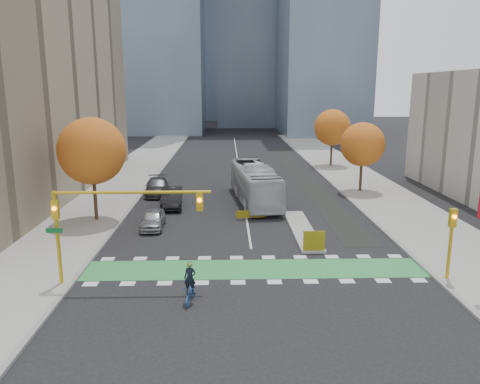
{
  "coord_description": "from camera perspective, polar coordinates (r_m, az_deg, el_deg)",
  "views": [
    {
      "loc": [
        -1.56,
        -24.23,
        10.38
      ],
      "look_at": [
        -0.63,
        8.86,
        3.0
      ],
      "focal_mm": 35.0,
      "sensor_mm": 36.0,
      "label": 1
    }
  ],
  "objects": [
    {
      "name": "curb_west",
      "position": [
        46.2,
        -12.09,
        -0.61
      ],
      "size": [
        0.3,
        120.0,
        0.16
      ],
      "primitive_type": "cube",
      "color": "gray",
      "rests_on": "ground"
    },
    {
      "name": "parked_car_a",
      "position": [
        35.98,
        -10.57,
        -3.26
      ],
      "size": [
        1.77,
        4.14,
        1.4
      ],
      "primitive_type": "imported",
      "rotation": [
        0.0,
        0.0,
        0.03
      ],
      "color": "#9D9CA2",
      "rests_on": "ground"
    },
    {
      "name": "parked_car_b",
      "position": [
        42.05,
        -8.31,
        -0.67
      ],
      "size": [
        2.19,
        5.28,
        1.7
      ],
      "primitive_type": "imported",
      "rotation": [
        0.0,
        0.0,
        0.08
      ],
      "color": "black",
      "rests_on": "ground"
    },
    {
      "name": "curb_east",
      "position": [
        46.87,
        12.71,
        -0.45
      ],
      "size": [
        0.3,
        120.0,
        0.16
      ],
      "primitive_type": "cube",
      "color": "gray",
      "rests_on": "ground"
    },
    {
      "name": "traffic_signal_west",
      "position": [
        25.37,
        -16.11,
        -2.42
      ],
      "size": [
        8.53,
        0.56,
        5.2
      ],
      "color": "#BF9914",
      "rests_on": "ground"
    },
    {
      "name": "bus",
      "position": [
        43.24,
        1.82,
        1.04
      ],
      "size": [
        4.33,
        12.76,
        3.49
      ],
      "primitive_type": "imported",
      "rotation": [
        0.0,
        0.0,
        0.11
      ],
      "color": "#B7BCC0",
      "rests_on": "ground"
    },
    {
      "name": "centre_line",
      "position": [
        65.08,
        -0.22,
        3.39
      ],
      "size": [
        0.15,
        70.0,
        0.01
      ],
      "primitive_type": "cube",
      "color": "silver",
      "rests_on": "ground"
    },
    {
      "name": "bike_crossing",
      "position": [
        27.79,
        1.75,
        -9.36
      ],
      "size": [
        20.0,
        3.0,
        0.01
      ],
      "primitive_type": "cube",
      "color": "#2E8D43",
      "rests_on": "ground"
    },
    {
      "name": "bike_lane_paint",
      "position": [
        55.96,
        7.74,
        1.76
      ],
      "size": [
        2.5,
        50.0,
        0.01
      ],
      "primitive_type": "cube",
      "color": "black",
      "rests_on": "ground"
    },
    {
      "name": "sidewalk_west",
      "position": [
        46.96,
        -16.3,
        -0.63
      ],
      "size": [
        7.0,
        120.0,
        0.15
      ],
      "primitive_type": "cube",
      "color": "gray",
      "rests_on": "ground"
    },
    {
      "name": "ground",
      "position": [
        26.41,
        1.94,
        -10.58
      ],
      "size": [
        300.0,
        300.0,
        0.0
      ],
      "primitive_type": "plane",
      "color": "black",
      "rests_on": "ground"
    },
    {
      "name": "tree_east_far",
      "position": [
        64.01,
        11.19,
        7.72
      ],
      "size": [
        4.8,
        4.8,
        7.65
      ],
      "color": "#332114",
      "rests_on": "ground"
    },
    {
      "name": "tree_east_near",
      "position": [
        48.5,
        14.71,
        5.62
      ],
      "size": [
        4.4,
        4.4,
        7.08
      ],
      "color": "#332114",
      "rests_on": "ground"
    },
    {
      "name": "median_island",
      "position": [
        35.23,
        7.57,
        -4.55
      ],
      "size": [
        1.6,
        10.0,
        0.16
      ],
      "primitive_type": "cube",
      "color": "gray",
      "rests_on": "ground"
    },
    {
      "name": "hazard_board",
      "position": [
        30.51,
        9.02,
        -5.89
      ],
      "size": [
        1.4,
        0.12,
        1.3
      ],
      "primitive_type": "cube",
      "color": "yellow",
      "rests_on": "median_island"
    },
    {
      "name": "sidewalk_east",
      "position": [
        47.85,
        16.78,
        -0.42
      ],
      "size": [
        7.0,
        120.0,
        0.15
      ],
      "primitive_type": "cube",
      "color": "gray",
      "rests_on": "ground"
    },
    {
      "name": "parked_car_c",
      "position": [
        47.17,
        -10.1,
        0.65
      ],
      "size": [
        2.82,
        5.74,
        1.61
      ],
      "primitive_type": "imported",
      "rotation": [
        0.0,
        0.0,
        0.11
      ],
      "color": "#444348",
      "rests_on": "ground"
    },
    {
      "name": "traffic_signal_east",
      "position": [
        27.69,
        24.37,
        -4.62
      ],
      "size": [
        0.35,
        0.43,
        4.1
      ],
      "color": "#BF9914",
      "rests_on": "ground"
    },
    {
      "name": "tree_west",
      "position": [
        38.01,
        -17.6,
        4.78
      ],
      "size": [
        5.2,
        5.2,
        8.22
      ],
      "color": "#332114",
      "rests_on": "ground"
    },
    {
      "name": "cyclist",
      "position": [
        23.65,
        -6.08,
        -11.67
      ],
      "size": [
        0.84,
        1.87,
        2.09
      ],
      "rotation": [
        0.0,
        0.0,
        -0.12
      ],
      "color": "#215099",
      "rests_on": "ground"
    }
  ]
}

